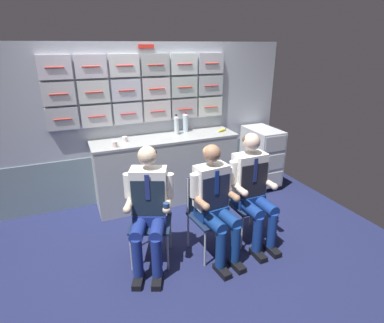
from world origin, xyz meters
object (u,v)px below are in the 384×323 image
(crew_member_left, at_px, (149,204))
(crew_member_near_trolley, at_px, (253,186))
(folding_chair_near_trolley, at_px, (244,194))
(paper_cup_tan, at_px, (115,144))
(crew_member_right, at_px, (215,200))
(service_trolley, at_px, (261,156))
(folding_chair_right, at_px, (207,206))
(water_bottle_tall, at_px, (176,125))
(folding_chair_left, at_px, (152,211))
(snack_banana, at_px, (222,130))

(crew_member_left, distance_m, crew_member_near_trolley, 1.15)
(folding_chair_near_trolley, distance_m, paper_cup_tan, 1.66)
(crew_member_right, bearing_deg, service_trolley, 41.28)
(folding_chair_right, distance_m, water_bottle_tall, 1.43)
(folding_chair_left, xyz_separation_m, snack_banana, (1.38, 1.07, 0.45))
(folding_chair_left, bearing_deg, water_bottle_tall, 58.76)
(folding_chair_near_trolley, distance_m, crew_member_near_trolley, 0.24)
(water_bottle_tall, bearing_deg, folding_chair_right, -96.54)
(service_trolley, xyz_separation_m, folding_chair_left, (-2.05, -1.00, 0.02))
(service_trolley, xyz_separation_m, folding_chair_right, (-1.48, -1.12, 0.02))
(folding_chair_right, xyz_separation_m, snack_banana, (0.81, 1.19, 0.45))
(paper_cup_tan, bearing_deg, snack_banana, 4.68)
(folding_chair_right, relative_size, snack_banana, 4.84)
(folding_chair_left, bearing_deg, service_trolley, 25.95)
(folding_chair_right, height_order, paper_cup_tan, paper_cup_tan)
(crew_member_right, distance_m, crew_member_near_trolley, 0.50)
(crew_member_left, height_order, crew_member_right, crew_member_left)
(crew_member_near_trolley, xyz_separation_m, snack_banana, (0.29, 1.27, 0.27))
(crew_member_near_trolley, distance_m, snack_banana, 1.33)
(service_trolley, height_order, crew_member_right, crew_member_right)
(water_bottle_tall, bearing_deg, folding_chair_near_trolley, -73.71)
(folding_chair_right, distance_m, snack_banana, 1.51)
(folding_chair_left, relative_size, crew_member_left, 0.67)
(folding_chair_left, distance_m, folding_chair_right, 0.58)
(folding_chair_right, relative_size, crew_member_near_trolley, 0.67)
(folding_chair_near_trolley, bearing_deg, crew_member_left, -174.66)
(folding_chair_near_trolley, xyz_separation_m, water_bottle_tall, (-0.36, 1.23, 0.56))
(crew_member_right, xyz_separation_m, paper_cup_tan, (-0.76, 1.23, 0.31))
(crew_member_left, distance_m, paper_cup_tan, 1.14)
(crew_member_near_trolley, height_order, paper_cup_tan, crew_member_near_trolley)
(crew_member_near_trolley, bearing_deg, folding_chair_left, 169.45)
(service_trolley, height_order, crew_member_left, crew_member_left)
(crew_member_near_trolley, bearing_deg, snack_banana, 77.01)
(paper_cup_tan, xyz_separation_m, snack_banana, (1.55, 0.13, -0.02))
(crew_member_right, distance_m, water_bottle_tall, 1.53)
(crew_member_right, distance_m, folding_chair_near_trolley, 0.57)
(crew_member_right, bearing_deg, crew_member_near_trolley, 9.73)
(paper_cup_tan, bearing_deg, folding_chair_near_trolley, -38.15)
(service_trolley, height_order, water_bottle_tall, water_bottle_tall)
(folding_chair_left, xyz_separation_m, crew_member_right, (0.59, -0.29, 0.15))
(crew_member_left, xyz_separation_m, water_bottle_tall, (0.78, 1.34, 0.39))
(service_trolley, xyz_separation_m, crew_member_left, (-2.11, -1.14, 0.18))
(crew_member_left, distance_m, snack_banana, 1.90)
(folding_chair_right, relative_size, paper_cup_tan, 11.70)
(folding_chair_left, relative_size, snack_banana, 4.84)
(folding_chair_left, bearing_deg, folding_chair_right, -12.37)
(crew_member_near_trolley, distance_m, water_bottle_tall, 1.48)
(service_trolley, height_order, paper_cup_tan, paper_cup_tan)
(crew_member_left, xyz_separation_m, snack_banana, (1.44, 1.22, 0.28))
(service_trolley, height_order, folding_chair_near_trolley, service_trolley)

